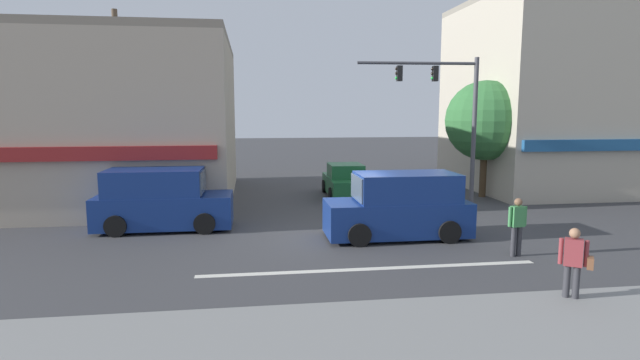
{
  "coord_description": "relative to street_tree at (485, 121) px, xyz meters",
  "views": [
    {
      "loc": [
        -3.06,
        -15.75,
        4.09
      ],
      "look_at": [
        -0.58,
        2.0,
        1.6
      ],
      "focal_mm": 28.0,
      "sensor_mm": 36.0,
      "label": 1
    }
  ],
  "objects": [
    {
      "name": "sedan_approaching_near",
      "position": [
        -6.51,
        0.98,
        -2.92
      ],
      "size": [
        1.96,
        4.14,
        1.58
      ],
      "color": "#1E6033",
      "rests_on": "ground"
    },
    {
      "name": "van_crossing_center",
      "position": [
        -14.07,
        -4.73,
        -2.62
      ],
      "size": [
        4.62,
        2.08,
        2.11
      ],
      "color": "navy",
      "rests_on": "ground"
    },
    {
      "name": "building_left_block",
      "position": [
        -18.21,
        1.91,
        0.02
      ],
      "size": [
        12.69,
        11.71,
        7.29
      ],
      "color": "tan",
      "rests_on": "ground"
    },
    {
      "name": "traffic_light_mast",
      "position": [
        -2.99,
        -3.07,
        0.55
      ],
      "size": [
        4.89,
        0.4,
        6.2
      ],
      "color": "#47474C",
      "rests_on": "ground"
    },
    {
      "name": "building_right_corner",
      "position": [
        5.65,
        2.23,
        1.25
      ],
      "size": [
        10.65,
        9.22,
        9.76
      ],
      "color": "#B7AD99",
      "rests_on": "ground"
    },
    {
      "name": "sidewalk_curb",
      "position": [
        -7.93,
        -15.05,
        -3.55
      ],
      "size": [
        40.0,
        5.0,
        0.16
      ],
      "primitive_type": "cube",
      "color": "gray",
      "rests_on": "ground"
    },
    {
      "name": "street_tree",
      "position": [
        0.0,
        0.0,
        0.0
      ],
      "size": [
        3.75,
        3.75,
        5.51
      ],
      "color": "#4C3823",
      "rests_on": "ground"
    },
    {
      "name": "ground_plane",
      "position": [
        -7.93,
        -6.55,
        -3.63
      ],
      "size": [
        120.0,
        120.0,
        0.0
      ],
      "primitive_type": "plane",
      "color": "#3D3D3F"
    },
    {
      "name": "utility_pole_near_left",
      "position": [
        -16.17,
        -1.15,
        0.54
      ],
      "size": [
        1.4,
        0.22,
        8.04
      ],
      "color": "brown",
      "rests_on": "ground"
    },
    {
      "name": "lane_marking_stripe",
      "position": [
        -7.93,
        -10.05,
        -3.62
      ],
      "size": [
        9.0,
        0.24,
        0.01
      ],
      "primitive_type": "cube",
      "color": "silver",
      "rests_on": "ground"
    },
    {
      "name": "pedestrian_foreground_with_bag",
      "position": [
        -4.29,
        -13.01,
        -2.67
      ],
      "size": [
        0.61,
        0.55,
        1.67
      ],
      "color": "#333338",
      "rests_on": "ground"
    },
    {
      "name": "pedestrian_mid_crossing",
      "position": [
        -3.58,
        -9.48,
        -2.68
      ],
      "size": [
        0.57,
        0.25,
        1.67
      ],
      "color": "#333338",
      "rests_on": "ground"
    },
    {
      "name": "van_crossing_leftbound",
      "position": [
        -6.24,
        -6.98,
        -2.62
      ],
      "size": [
        4.61,
        2.06,
        2.11
      ],
      "color": "navy",
      "rests_on": "ground"
    }
  ]
}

